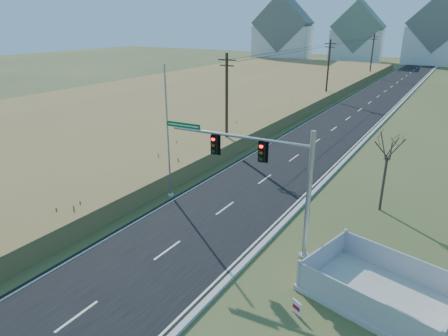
% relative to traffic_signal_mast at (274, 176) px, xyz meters
% --- Properties ---
extents(ground, '(260.00, 260.00, 0.00)m').
position_rel_traffic_signal_mast_xyz_m(ground, '(-4.65, -1.14, -4.25)').
color(ground, '#424B24').
rests_on(ground, ground).
extents(road, '(8.00, 180.00, 0.06)m').
position_rel_traffic_signal_mast_xyz_m(road, '(-4.65, 48.86, -4.22)').
color(road, black).
rests_on(road, ground).
extents(curb, '(0.30, 180.00, 0.18)m').
position_rel_traffic_signal_mast_xyz_m(curb, '(-0.50, 48.86, -4.16)').
color(curb, '#B2AFA8').
rests_on(curb, ground).
extents(reed_marsh, '(38.00, 110.00, 1.30)m').
position_rel_traffic_signal_mast_xyz_m(reed_marsh, '(-28.65, 38.86, -3.60)').
color(reed_marsh, olive).
rests_on(reed_marsh, ground).
extents(utility_pole_near, '(1.80, 0.26, 9.00)m').
position_rel_traffic_signal_mast_xyz_m(utility_pole_near, '(-11.15, 13.86, 0.43)').
color(utility_pole_near, '#422D1E').
rests_on(utility_pole_near, ground).
extents(utility_pole_mid, '(1.80, 0.26, 9.00)m').
position_rel_traffic_signal_mast_xyz_m(utility_pole_mid, '(-11.15, 43.86, 0.43)').
color(utility_pole_mid, '#422D1E').
rests_on(utility_pole_mid, ground).
extents(utility_pole_far, '(1.80, 0.26, 9.00)m').
position_rel_traffic_signal_mast_xyz_m(utility_pole_far, '(-11.15, 73.86, 0.43)').
color(utility_pole_far, '#422D1E').
rests_on(utility_pole_far, ground).
extents(condo_nw, '(17.69, 13.38, 19.05)m').
position_rel_traffic_signal_mast_xyz_m(condo_nw, '(-42.65, 98.86, 3.45)').
color(condo_nw, silver).
rests_on(condo_nw, ground).
extents(condo_nnw, '(14.93, 11.17, 17.03)m').
position_rel_traffic_signal_mast_xyz_m(condo_nnw, '(-22.65, 106.86, 2.68)').
color(condo_nnw, silver).
rests_on(condo_nnw, ground).
extents(condo_n, '(15.27, 10.20, 18.54)m').
position_rel_traffic_signal_mast_xyz_m(condo_n, '(-2.65, 110.86, 3.36)').
color(condo_n, silver).
rests_on(condo_n, ground).
extents(traffic_signal_mast, '(8.62, 0.90, 6.87)m').
position_rel_traffic_signal_mast_xyz_m(traffic_signal_mast, '(0.00, 0.00, 0.00)').
color(traffic_signal_mast, '#9EA0A5').
rests_on(traffic_signal_mast, ground).
extents(fence_enclosure, '(7.24, 5.76, 1.46)m').
position_rel_traffic_signal_mast_xyz_m(fence_enclosure, '(6.00, -1.31, -3.97)').
color(fence_enclosure, '#B7B5AD').
rests_on(fence_enclosure, ground).
extents(open_sign, '(0.47, 0.26, 0.62)m').
position_rel_traffic_signal_mast_xyz_m(open_sign, '(3.13, -4.14, -3.92)').
color(open_sign, white).
rests_on(open_sign, ground).
extents(flagpole, '(0.41, 0.41, 9.14)m').
position_rel_traffic_signal_mast_xyz_m(flagpole, '(-8.95, 2.56, -0.60)').
color(flagpole, '#B7B5AD').
rests_on(flagpole, ground).
extents(bare_tree, '(2.08, 2.08, 5.51)m').
position_rel_traffic_signal_mast_xyz_m(bare_tree, '(4.09, 8.06, 0.19)').
color(bare_tree, '#4C3F33').
rests_on(bare_tree, ground).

